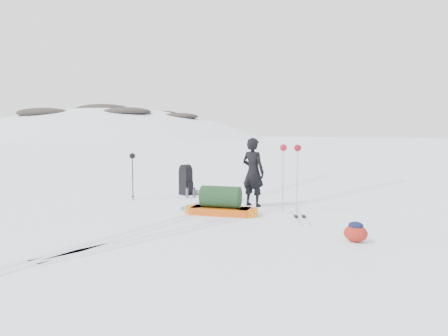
# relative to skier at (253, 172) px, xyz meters

# --- Properties ---
(ground) EXTENTS (200.00, 200.00, 0.00)m
(ground) POSITION_rel_skier_xyz_m (-0.56, -0.81, -0.84)
(ground) COLOR white
(ground) RESTS_ON ground
(ski_tracks) EXTENTS (3.38, 17.97, 0.01)m
(ski_tracks) POSITION_rel_skier_xyz_m (0.05, 0.06, -0.84)
(ski_tracks) COLOR silver
(ski_tracks) RESTS_ON ground
(skier) EXTENTS (0.64, 0.45, 1.68)m
(skier) POSITION_rel_skier_xyz_m (0.00, 0.00, 0.00)
(skier) COLOR black
(skier) RESTS_ON ground
(pulk_sled) EXTENTS (1.73, 0.98, 0.64)m
(pulk_sled) POSITION_rel_skier_xyz_m (-0.02, -1.34, -0.60)
(pulk_sled) COLOR #D44E0C
(pulk_sled) RESTS_ON ground
(expedition_rucksack) EXTENTS (0.97, 0.45, 0.88)m
(expedition_rucksack) POSITION_rel_skier_xyz_m (-2.49, 0.52, -0.43)
(expedition_rucksack) COLOR black
(expedition_rucksack) RESTS_ON ground
(ski_poles_black) EXTENTS (0.17, 0.16, 1.26)m
(ski_poles_black) POSITION_rel_skier_xyz_m (-3.14, -1.00, 0.19)
(ski_poles_black) COLOR black
(ski_poles_black) RESTS_ON ground
(ski_poles_silver) EXTENTS (0.49, 0.18, 1.55)m
(ski_poles_silver) POSITION_rel_skier_xyz_m (1.16, -0.33, 0.46)
(ski_poles_silver) COLOR #B6B9BD
(ski_poles_silver) RESTS_ON ground
(touring_skis_grey) EXTENTS (0.32, 1.89, 0.07)m
(touring_skis_grey) POSITION_rel_skier_xyz_m (-1.22, 0.04, -0.82)
(touring_skis_grey) COLOR gray
(touring_skis_grey) RESTS_ON ground
(touring_skis_white) EXTENTS (1.13, 1.49, 0.06)m
(touring_skis_white) POSITION_rel_skier_xyz_m (1.58, -0.69, -0.83)
(touring_skis_white) COLOR #BBBEC2
(touring_skis_white) RESTS_ON ground
(rope_coil) EXTENTS (0.68, 0.68, 0.06)m
(rope_coil) POSITION_rel_skier_xyz_m (-0.92, -1.26, -0.81)
(rope_coil) COLOR #56ABD2
(rope_coil) RESTS_ON ground
(small_daypack) EXTENTS (0.45, 0.37, 0.34)m
(small_daypack) POSITION_rel_skier_xyz_m (3.19, -1.98, -0.67)
(small_daypack) COLOR maroon
(small_daypack) RESTS_ON ground
(thermos_pair) EXTENTS (0.18, 0.31, 0.30)m
(thermos_pair) POSITION_rel_skier_xyz_m (-2.10, 0.16, -0.70)
(thermos_pair) COLOR #585B60
(thermos_pair) RESTS_ON ground
(stuff_sack) EXTENTS (0.41, 0.32, 0.24)m
(stuff_sack) POSITION_rel_skier_xyz_m (-1.69, 0.46, -0.72)
(stuff_sack) COLOR black
(stuff_sack) RESTS_ON ground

